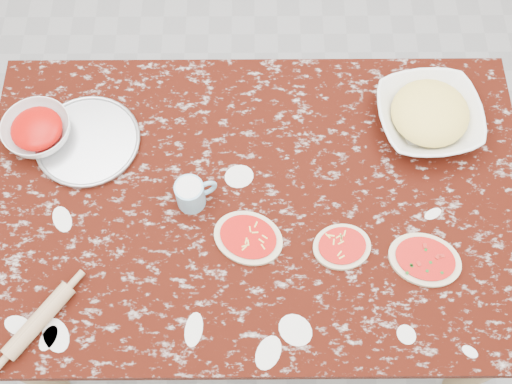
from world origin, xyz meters
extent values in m
plane|color=gray|center=(0.00, 0.00, 0.00)|extent=(4.00, 4.00, 0.00)
cube|color=black|center=(0.00, 0.00, 0.73)|extent=(1.60, 1.00, 0.04)
cube|color=#85674B|center=(0.00, 0.00, 0.67)|extent=(1.50, 0.90, 0.08)
cylinder|color=#85674B|center=(-0.72, -0.42, 0.35)|extent=(0.07, 0.07, 0.71)
cylinder|color=#85674B|center=(0.72, -0.42, 0.35)|extent=(0.07, 0.07, 0.71)
cylinder|color=#85674B|center=(-0.72, 0.42, 0.35)|extent=(0.07, 0.07, 0.71)
cylinder|color=#85674B|center=(0.72, 0.42, 0.35)|extent=(0.07, 0.07, 0.71)
cylinder|color=#B2B2B7|center=(-0.51, 0.19, 0.76)|extent=(0.40, 0.40, 0.01)
imported|color=white|center=(-0.65, 0.22, 0.78)|extent=(0.27, 0.27, 0.06)
imported|color=white|center=(0.52, 0.25, 0.79)|extent=(0.35, 0.35, 0.08)
cylinder|color=#81B9D8|center=(-0.19, -0.01, 0.80)|extent=(0.08, 0.08, 0.10)
torus|color=#81B9D8|center=(-0.14, 0.01, 0.80)|extent=(0.07, 0.04, 0.07)
cylinder|color=silver|center=(-0.19, -0.01, 0.83)|extent=(0.07, 0.07, 0.01)
ellipsoid|color=beige|center=(-0.02, -0.12, 0.76)|extent=(0.24, 0.22, 0.01)
ellipsoid|color=red|center=(-0.02, -0.12, 0.76)|extent=(0.20, 0.18, 0.00)
ellipsoid|color=beige|center=(0.24, -0.15, 0.76)|extent=(0.18, 0.16, 0.01)
ellipsoid|color=red|center=(0.24, -0.15, 0.76)|extent=(0.15, 0.13, 0.00)
ellipsoid|color=beige|center=(0.46, -0.19, 0.76)|extent=(0.24, 0.20, 0.01)
ellipsoid|color=red|center=(0.46, -0.19, 0.76)|extent=(0.19, 0.17, 0.00)
cylinder|color=tan|center=(-0.57, -0.36, 0.77)|extent=(0.17, 0.21, 0.05)
camera|label=1|loc=(0.00, -0.75, 2.39)|focal=43.82mm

